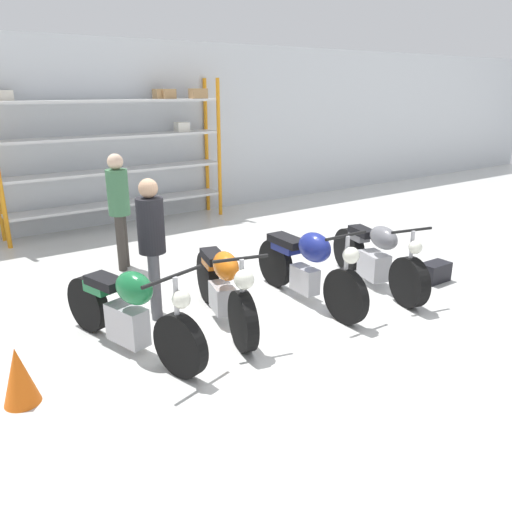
{
  "coord_description": "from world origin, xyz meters",
  "views": [
    {
      "loc": [
        -3.33,
        -4.43,
        2.69
      ],
      "look_at": [
        0.0,
        0.4,
        0.7
      ],
      "focal_mm": 35.0,
      "sensor_mm": 36.0,
      "label": 1
    }
  ],
  "objects": [
    {
      "name": "ground_plane",
      "position": [
        0.0,
        0.0,
        0.0
      ],
      "size": [
        30.0,
        30.0,
        0.0
      ],
      "primitive_type": "plane",
      "color": "silver"
    },
    {
      "name": "motorcycle_blue",
      "position": [
        0.64,
        0.15,
        0.52
      ],
      "size": [
        0.61,
        2.11,
        1.1
      ],
      "rotation": [
        0.0,
        0.0,
        -1.59
      ],
      "color": "black",
      "rests_on": "ground_plane"
    },
    {
      "name": "toolbox",
      "position": [
        2.67,
        -0.32,
        0.14
      ],
      "size": [
        0.44,
        0.26,
        0.28
      ],
      "color": "black",
      "rests_on": "ground_plane"
    },
    {
      "name": "traffic_cone",
      "position": [
        -2.88,
        -0.09,
        0.28
      ],
      "size": [
        0.32,
        0.32,
        0.55
      ],
      "color": "orange",
      "rests_on": "ground_plane"
    },
    {
      "name": "person_near_rack",
      "position": [
        -0.86,
        2.79,
        1.05
      ],
      "size": [
        0.44,
        0.44,
        1.77
      ],
      "rotation": [
        0.0,
        0.0,
        2.56
      ],
      "color": "#38332D",
      "rests_on": "ground_plane"
    },
    {
      "name": "motorcycle_grey",
      "position": [
        1.8,
        0.04,
        0.43
      ],
      "size": [
        0.76,
        2.1,
        1.02
      ],
      "rotation": [
        0.0,
        0.0,
        -1.8
      ],
      "color": "black",
      "rests_on": "ground_plane"
    },
    {
      "name": "back_wall",
      "position": [
        0.0,
        5.58,
        1.8
      ],
      "size": [
        30.0,
        0.08,
        3.6
      ],
      "color": "silver",
      "rests_on": "ground_plane"
    },
    {
      "name": "motorcycle_orange",
      "position": [
        -0.56,
        0.26,
        0.47
      ],
      "size": [
        0.76,
        2.03,
        1.04
      ],
      "rotation": [
        0.0,
        0.0,
        -1.81
      ],
      "color": "black",
      "rests_on": "ground_plane"
    },
    {
      "name": "motorcycle_green",
      "position": [
        -1.72,
        0.24,
        0.46
      ],
      "size": [
        0.93,
        2.14,
        1.05
      ],
      "rotation": [
        0.0,
        0.0,
        -1.28
      ],
      "color": "black",
      "rests_on": "ground_plane"
    },
    {
      "name": "person_browsing",
      "position": [
        -1.15,
        0.9,
        1.01
      ],
      "size": [
        0.41,
        0.41,
        1.71
      ],
      "rotation": [
        0.0,
        0.0,
        2.8
      ],
      "color": "#595960",
      "rests_on": "ground_plane"
    },
    {
      "name": "shelving_rack",
      "position": [
        0.11,
        5.21,
        1.56
      ],
      "size": [
        4.39,
        0.63,
        2.87
      ],
      "color": "orange",
      "rests_on": "ground_plane"
    }
  ]
}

